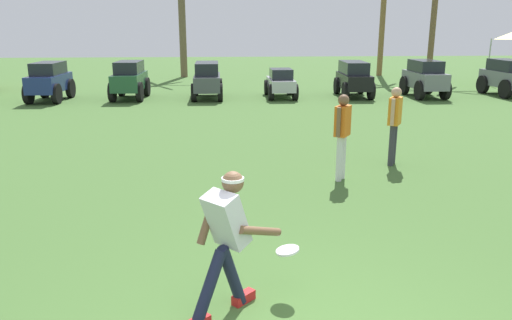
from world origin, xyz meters
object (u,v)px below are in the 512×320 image
at_px(teammate_midfield, 342,129).
at_px(parked_car_slot_d, 281,83).
at_px(parked_car_slot_b, 130,79).
at_px(parked_car_slot_f, 425,78).
at_px(teammate_near_sideline, 395,119).
at_px(palm_tree_far_left, 182,13).
at_px(frisbee_thrower, 226,237).
at_px(parked_car_slot_a, 49,80).
at_px(frisbee_in_flight, 288,250).
at_px(parked_car_slot_g, 507,77).
at_px(parked_car_slot_c, 207,79).
at_px(parked_car_slot_e, 354,78).

bearing_deg(teammate_midfield, parked_car_slot_d, 89.36).
bearing_deg(parked_car_slot_b, parked_car_slot_f, -1.21).
height_order(teammate_near_sideline, palm_tree_far_left, palm_tree_far_left).
relative_size(frisbee_thrower, parked_car_slot_b, 0.60).
bearing_deg(parked_car_slot_b, parked_car_slot_a, -174.35).
xyz_separation_m(parked_car_slot_d, parked_car_slot_f, (5.56, -0.22, 0.18)).
xyz_separation_m(frisbee_thrower, palm_tree_far_left, (-2.00, 22.63, 2.46)).
bearing_deg(parked_car_slot_f, parked_car_slot_d, 177.78).
distance_m(parked_car_slot_f, palm_tree_far_left, 12.99).
height_order(frisbee_in_flight, parked_car_slot_f, parked_car_slot_f).
bearing_deg(parked_car_slot_g, parked_car_slot_d, 179.49).
height_order(frisbee_thrower, parked_car_slot_g, frisbee_thrower).
relative_size(frisbee_thrower, parked_car_slot_c, 0.59).
bearing_deg(parked_car_slot_c, parked_car_slot_b, -179.72).
bearing_deg(parked_car_slot_d, parked_car_slot_a, -178.27).
xyz_separation_m(parked_car_slot_a, parked_car_slot_g, (17.44, 0.18, 0.00)).
bearing_deg(teammate_midfield, frisbee_in_flight, -110.91).
height_order(parked_car_slot_d, parked_car_slot_e, parked_car_slot_e).
bearing_deg(parked_car_slot_f, parked_car_slot_a, -179.83).
height_order(parked_car_slot_a, parked_car_slot_g, same).
bearing_deg(frisbee_in_flight, parked_car_slot_g, 53.68).
height_order(parked_car_slot_d, palm_tree_far_left, palm_tree_far_left).
distance_m(teammate_midfield, parked_car_slot_f, 11.74).
bearing_deg(teammate_near_sideline, parked_car_slot_d, 96.89).
xyz_separation_m(parked_car_slot_d, parked_car_slot_e, (2.85, 0.07, 0.16)).
bearing_deg(parked_car_slot_f, frisbee_in_flight, -116.83).
xyz_separation_m(frisbee_thrower, parked_car_slot_e, (5.07, 14.75, -0.08)).
bearing_deg(frisbee_in_flight, palm_tree_far_left, 96.74).
bearing_deg(parked_car_slot_a, parked_car_slot_c, 2.95).
bearing_deg(parked_car_slot_b, parked_car_slot_e, 0.33).
xyz_separation_m(teammate_near_sideline, teammate_midfield, (-1.27, -0.94, 0.00)).
relative_size(frisbee_in_flight, parked_car_slot_f, 0.12).
xyz_separation_m(teammate_near_sideline, parked_car_slot_c, (-3.95, 9.59, -0.22)).
relative_size(frisbee_thrower, parked_car_slot_e, 0.59).
relative_size(teammate_midfield, palm_tree_far_left, 0.28).
distance_m(teammate_near_sideline, parked_car_slot_g, 12.24).
bearing_deg(parked_car_slot_f, parked_car_slot_g, 2.34).
height_order(parked_car_slot_b, parked_car_slot_f, same).
bearing_deg(parked_car_slot_c, frisbee_thrower, -87.76).
distance_m(teammate_near_sideline, parked_car_slot_d, 9.63).
height_order(teammate_midfield, parked_car_slot_d, teammate_midfield).
bearing_deg(parked_car_slot_f, palm_tree_far_left, 140.15).
bearing_deg(frisbee_in_flight, parked_car_slot_e, 72.89).
xyz_separation_m(parked_car_slot_a, parked_car_slot_c, (5.74, 0.30, -0.02)).
bearing_deg(teammate_midfield, parked_car_slot_a, 129.48).
bearing_deg(parked_car_slot_g, teammate_near_sideline, -129.26).
height_order(parked_car_slot_a, parked_car_slot_f, same).
bearing_deg(frisbee_in_flight, teammate_near_sideline, 60.21).
height_order(frisbee_in_flight, teammate_midfield, teammate_midfield).
xyz_separation_m(frisbee_in_flight, parked_car_slot_c, (-1.21, 14.38, 0.24)).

